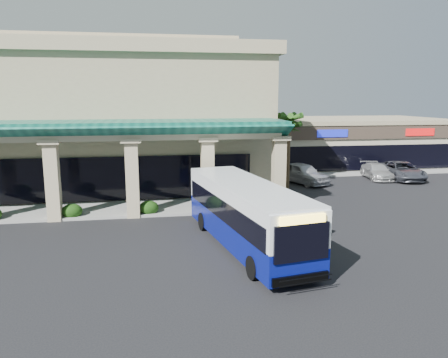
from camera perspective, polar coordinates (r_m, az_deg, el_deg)
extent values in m
plane|color=black|center=(22.03, -4.22, -8.16)|extent=(110.00, 110.00, 0.00)
imported|color=#4C5277|center=(22.12, 12.13, -5.76)|extent=(0.79, 0.81, 1.88)
imported|color=#ACADB1|center=(37.08, 10.22, 0.77)|extent=(3.78, 5.52, 1.74)
imported|color=#ABABAB|center=(40.89, 19.32, 0.96)|extent=(2.57, 4.86, 1.34)
imported|color=#464953|center=(41.35, 22.17, 1.02)|extent=(3.19, 5.86, 1.56)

